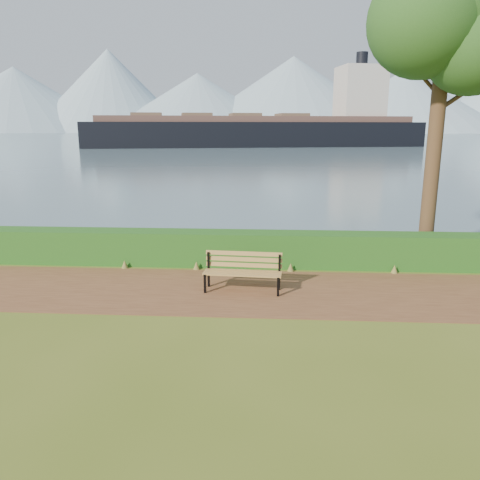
{
  "coord_description": "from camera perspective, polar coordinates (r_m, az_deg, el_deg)",
  "views": [
    {
      "loc": [
        0.96,
        -10.73,
        3.98
      ],
      "look_at": [
        0.21,
        1.2,
        1.1
      ],
      "focal_mm": 35.0,
      "sensor_mm": 36.0,
      "label": 1
    }
  ],
  "objects": [
    {
      "name": "ground",
      "position": [
        11.49,
        -1.43,
        -6.73
      ],
      "size": [
        140.0,
        140.0,
        0.0
      ],
      "primitive_type": "plane",
      "color": "#4F5F1B",
      "rests_on": "ground"
    },
    {
      "name": "cargo_ship",
      "position": [
        101.9,
        3.42,
        13.08
      ],
      "size": [
        71.37,
        25.85,
        21.44
      ],
      "rotation": [
        0.0,
        0.0,
        0.21
      ],
      "color": "black",
      "rests_on": "ground"
    },
    {
      "name": "path",
      "position": [
        11.77,
        -1.31,
        -6.2
      ],
      "size": [
        40.0,
        3.4,
        0.01
      ],
      "primitive_type": "cube",
      "color": "brown",
      "rests_on": "ground"
    },
    {
      "name": "tree",
      "position": [
        15.41,
        23.91,
        23.73
      ],
      "size": [
        4.49,
        4.13,
        9.4
      ],
      "rotation": [
        0.0,
        0.0,
        0.36
      ],
      "color": "#3C2918",
      "rests_on": "ground"
    },
    {
      "name": "water",
      "position": [
        270.77,
        3.47,
        12.68
      ],
      "size": [
        700.0,
        510.0,
        0.0
      ],
      "primitive_type": "cube",
      "color": "#425B6B",
      "rests_on": "ground"
    },
    {
      "name": "bench",
      "position": [
        11.65,
        0.36,
        -3.55
      ],
      "size": [
        1.96,
        0.7,
        0.97
      ],
      "rotation": [
        0.0,
        0.0,
        -0.07
      ],
      "color": "black",
      "rests_on": "ground"
    },
    {
      "name": "hedge",
      "position": [
        13.81,
        -0.51,
        -1.05
      ],
      "size": [
        32.0,
        0.85,
        1.0
      ],
      "primitive_type": "cube",
      "color": "#1B4E16",
      "rests_on": "ground"
    },
    {
      "name": "mountains",
      "position": [
        417.58,
        2.29,
        16.79
      ],
      "size": [
        585.0,
        190.0,
        70.0
      ],
      "color": "#839FAF",
      "rests_on": "ground"
    }
  ]
}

